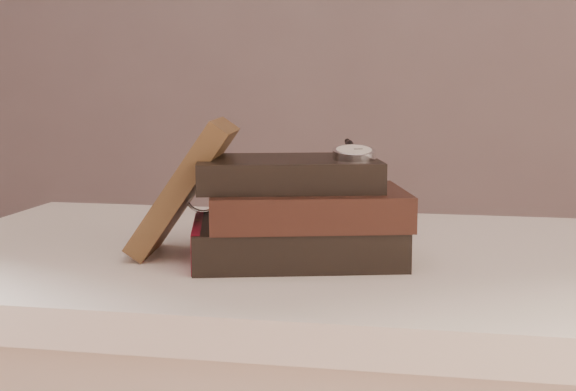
# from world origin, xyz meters

# --- Properties ---
(table) EXTENTS (1.00, 0.60, 0.75)m
(table) POSITION_xyz_m (0.00, 0.35, 0.66)
(table) COLOR white
(table) RESTS_ON ground
(book_stack) EXTENTS (0.27, 0.22, 0.12)m
(book_stack) POSITION_xyz_m (-0.01, 0.29, 0.80)
(book_stack) COLOR black
(book_stack) RESTS_ON table
(journal) EXTENTS (0.14, 0.13, 0.16)m
(journal) POSITION_xyz_m (-0.15, 0.30, 0.83)
(journal) COLOR #402B18
(journal) RESTS_ON table
(pocket_watch) EXTENTS (0.06, 0.15, 0.02)m
(pocket_watch) POSITION_xyz_m (0.05, 0.30, 0.88)
(pocket_watch) COLOR silver
(pocket_watch) RESTS_ON book_stack
(eyeglasses) EXTENTS (0.12, 0.14, 0.05)m
(eyeglasses) POSITION_xyz_m (-0.11, 0.35, 0.82)
(eyeglasses) COLOR silver
(eyeglasses) RESTS_ON book_stack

